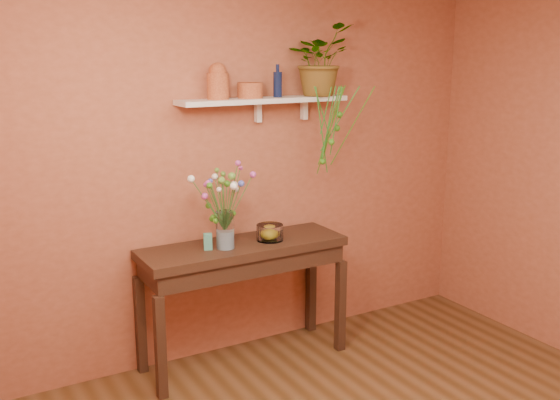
{
  "coord_description": "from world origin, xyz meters",
  "views": [
    {
      "loc": [
        -2.17,
        -2.24,
        2.27
      ],
      "look_at": [
        0.0,
        1.55,
        1.25
      ],
      "focal_mm": 41.2,
      "sensor_mm": 36.0,
      "label": 1
    }
  ],
  "objects_px": {
    "spider_plant": "(319,60)",
    "bouquet": "(223,190)",
    "terracotta_jug": "(218,82)",
    "glass_bowl": "(270,233)",
    "glass_vase": "(225,233)",
    "sideboard": "(243,261)",
    "blue_bottle": "(278,84)"
  },
  "relations": [
    {
      "from": "spider_plant",
      "to": "glass_vase",
      "type": "height_order",
      "value": "spider_plant"
    },
    {
      "from": "spider_plant",
      "to": "bouquet",
      "type": "bearing_deg",
      "value": -170.17
    },
    {
      "from": "spider_plant",
      "to": "bouquet",
      "type": "height_order",
      "value": "spider_plant"
    },
    {
      "from": "bouquet",
      "to": "sideboard",
      "type": "bearing_deg",
      "value": 14.75
    },
    {
      "from": "glass_vase",
      "to": "terracotta_jug",
      "type": "bearing_deg",
      "value": 74.01
    },
    {
      "from": "blue_bottle",
      "to": "bouquet",
      "type": "height_order",
      "value": "blue_bottle"
    },
    {
      "from": "sideboard",
      "to": "blue_bottle",
      "type": "relative_size",
      "value": 6.4
    },
    {
      "from": "blue_bottle",
      "to": "glass_bowl",
      "type": "relative_size",
      "value": 1.21
    },
    {
      "from": "sideboard",
      "to": "terracotta_jug",
      "type": "xyz_separation_m",
      "value": [
        -0.1,
        0.15,
        1.28
      ]
    },
    {
      "from": "blue_bottle",
      "to": "glass_vase",
      "type": "distance_m",
      "value": 1.14
    },
    {
      "from": "sideboard",
      "to": "spider_plant",
      "type": "bearing_deg",
      "value": 8.61
    },
    {
      "from": "sideboard",
      "to": "bouquet",
      "type": "xyz_separation_m",
      "value": [
        -0.17,
        -0.05,
        0.55
      ]
    },
    {
      "from": "spider_plant",
      "to": "sideboard",
      "type": "bearing_deg",
      "value": -171.39
    },
    {
      "from": "terracotta_jug",
      "to": "glass_vase",
      "type": "height_order",
      "value": "terracotta_jug"
    },
    {
      "from": "blue_bottle",
      "to": "glass_bowl",
      "type": "bearing_deg",
      "value": -134.82
    },
    {
      "from": "terracotta_jug",
      "to": "glass_bowl",
      "type": "distance_m",
      "value": 1.15
    },
    {
      "from": "sideboard",
      "to": "glass_bowl",
      "type": "bearing_deg",
      "value": -8.12
    },
    {
      "from": "glass_vase",
      "to": "sideboard",
      "type": "bearing_deg",
      "value": 15.36
    },
    {
      "from": "terracotta_jug",
      "to": "sideboard",
      "type": "bearing_deg",
      "value": -54.89
    },
    {
      "from": "glass_vase",
      "to": "spider_plant",
      "type": "bearing_deg",
      "value": 9.89
    },
    {
      "from": "sideboard",
      "to": "glass_bowl",
      "type": "distance_m",
      "value": 0.28
    },
    {
      "from": "spider_plant",
      "to": "bouquet",
      "type": "distance_m",
      "value": 1.24
    },
    {
      "from": "terracotta_jug",
      "to": "glass_bowl",
      "type": "xyz_separation_m",
      "value": [
        0.31,
        -0.18,
        -1.09
      ]
    },
    {
      "from": "blue_bottle",
      "to": "spider_plant",
      "type": "bearing_deg",
      "value": -3.4
    },
    {
      "from": "bouquet",
      "to": "spider_plant",
      "type": "bearing_deg",
      "value": 9.83
    },
    {
      "from": "spider_plant",
      "to": "glass_bowl",
      "type": "height_order",
      "value": "spider_plant"
    },
    {
      "from": "sideboard",
      "to": "bouquet",
      "type": "distance_m",
      "value": 0.58
    },
    {
      "from": "spider_plant",
      "to": "glass_vase",
      "type": "bearing_deg",
      "value": -170.11
    },
    {
      "from": "terracotta_jug",
      "to": "glass_bowl",
      "type": "height_order",
      "value": "terracotta_jug"
    },
    {
      "from": "glass_bowl",
      "to": "blue_bottle",
      "type": "bearing_deg",
      "value": 45.18
    },
    {
      "from": "terracotta_jug",
      "to": "spider_plant",
      "type": "xyz_separation_m",
      "value": [
        0.81,
        -0.04,
        0.14
      ]
    },
    {
      "from": "terracotta_jug",
      "to": "blue_bottle",
      "type": "bearing_deg",
      "value": -2.73
    }
  ]
}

